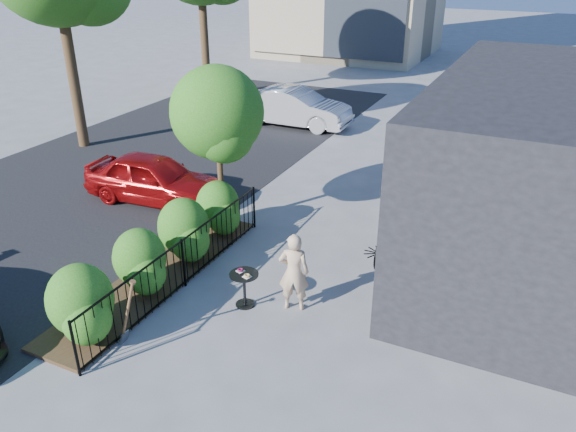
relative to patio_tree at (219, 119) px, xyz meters
The scene contains 11 objects.
ground 4.50m from the patio_tree, 50.96° to the right, with size 120.00×120.00×0.00m, color gray.
fence 3.61m from the patio_tree, 75.06° to the right, with size 0.05×6.05×1.10m.
planting_bed 3.88m from the patio_tree, 89.26° to the right, with size 1.30×6.00×0.08m, color #382616.
shrubs 3.37m from the patio_tree, 87.08° to the right, with size 1.10×5.60×1.24m.
patio_tree is the anchor object (origin of this frame).
street 5.51m from the patio_tree, behind, with size 9.00×30.00×0.01m, color black.
cafe_table 4.23m from the patio_tree, 52.11° to the right, with size 0.57×0.57×0.76m.
woman 4.43m from the patio_tree, 38.78° to the right, with size 0.59×0.39×1.62m, color #D3AE88.
shovel 5.31m from the patio_tree, 78.39° to the right, with size 0.49×0.19×1.44m.
car_red 3.31m from the patio_tree, 168.76° to the left, with size 1.56×3.89×1.32m, color #9B0C0E.
car_silver 9.18m from the patio_tree, 103.55° to the left, with size 1.54×4.43×1.46m, color #BABABF.
Camera 1 is at (4.69, -8.00, 6.40)m, focal length 35.00 mm.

